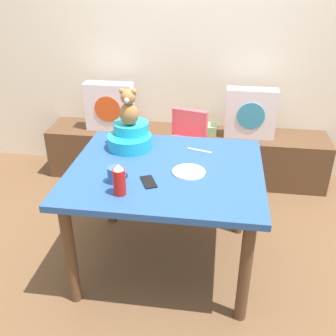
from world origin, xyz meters
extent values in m
plane|color=brown|center=(0.00, 0.00, 0.00)|extent=(8.00, 8.00, 0.00)
cube|color=silver|center=(0.00, 1.53, 1.30)|extent=(4.40, 0.10, 2.60)
cube|color=brown|center=(0.00, 1.26, 0.23)|extent=(2.60, 0.44, 0.46)
cube|color=silver|center=(-0.71, 1.24, 0.68)|extent=(0.44, 0.14, 0.44)
cylinder|color=#D84C1E|center=(-0.71, 1.17, 0.68)|extent=(0.24, 0.01, 0.24)
cube|color=silver|center=(0.57, 1.24, 0.68)|extent=(0.44, 0.14, 0.44)
cylinder|color=teal|center=(0.57, 1.17, 0.68)|extent=(0.24, 0.01, 0.24)
cube|color=#8CC482|center=(0.19, 1.26, 0.50)|extent=(0.20, 0.14, 0.08)
cube|color=#264C8C|center=(0.00, 0.00, 0.72)|extent=(1.19, 1.02, 0.04)
cylinder|color=brown|center=(-0.50, -0.42, 0.35)|extent=(0.07, 0.07, 0.70)
cylinder|color=brown|center=(0.50, -0.42, 0.35)|extent=(0.07, 0.07, 0.70)
cylinder|color=brown|center=(-0.50, 0.42, 0.35)|extent=(0.07, 0.07, 0.70)
cylinder|color=brown|center=(0.50, 0.42, 0.35)|extent=(0.07, 0.07, 0.70)
cylinder|color=#D84C59|center=(0.03, 0.81, 0.51)|extent=(0.34, 0.34, 0.10)
cube|color=#D84C59|center=(0.06, 0.95, 0.67)|extent=(0.30, 0.12, 0.24)
cube|color=white|center=(-0.02, 0.64, 0.58)|extent=(0.34, 0.27, 0.02)
cylinder|color=silver|center=(-0.11, 0.67, 0.23)|extent=(0.03, 0.03, 0.46)
cylinder|color=silver|center=(0.17, 0.67, 0.23)|extent=(0.03, 0.03, 0.46)
cylinder|color=silver|center=(-0.11, 0.95, 0.23)|extent=(0.03, 0.03, 0.46)
cylinder|color=silver|center=(0.17, 0.95, 0.23)|extent=(0.03, 0.03, 0.46)
cylinder|color=#1EA3C3|center=(-0.29, 0.27, 0.79)|extent=(0.30, 0.30, 0.09)
cylinder|color=#1EA3C3|center=(-0.29, 0.33, 0.86)|extent=(0.24, 0.24, 0.07)
ellipsoid|color=#9D6B3A|center=(-0.29, 0.29, 0.97)|extent=(0.13, 0.11, 0.15)
sphere|color=#9D6B3A|center=(-0.29, 0.29, 1.09)|extent=(0.10, 0.10, 0.10)
sphere|color=beige|center=(-0.29, 0.24, 1.08)|extent=(0.04, 0.04, 0.04)
sphere|color=#9D6B3A|center=(-0.32, 0.29, 1.13)|extent=(0.04, 0.04, 0.04)
sphere|color=#9D6B3A|center=(-0.25, 0.29, 1.13)|extent=(0.04, 0.04, 0.04)
cylinder|color=red|center=(-0.20, -0.33, 0.81)|extent=(0.07, 0.07, 0.15)
cone|color=white|center=(-0.20, -0.33, 0.91)|extent=(0.06, 0.06, 0.03)
cylinder|color=#335999|center=(-0.27, -0.21, 0.79)|extent=(0.08, 0.08, 0.09)
torus|color=#335999|center=(-0.21, -0.21, 0.79)|extent=(0.06, 0.01, 0.06)
cylinder|color=white|center=(0.15, -0.04, 0.75)|extent=(0.20, 0.20, 0.01)
cube|color=black|center=(-0.07, -0.19, 0.74)|extent=(0.12, 0.16, 0.01)
cube|color=silver|center=(0.19, 0.28, 0.74)|extent=(0.17, 0.07, 0.01)
camera|label=1|loc=(0.31, -2.10, 1.87)|focal=41.80mm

